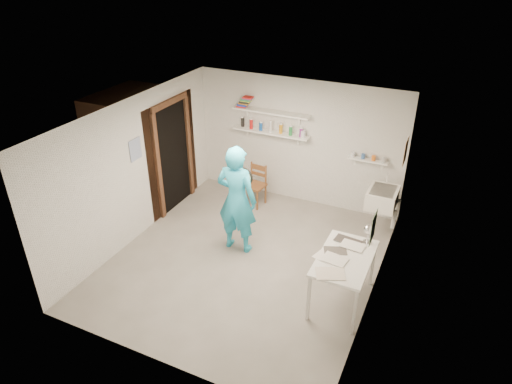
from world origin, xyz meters
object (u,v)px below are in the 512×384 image
at_px(work_table, 342,279).
at_px(wooden_chair, 254,186).
at_px(desk_lamp, 369,230).
at_px(wall_clock, 243,177).
at_px(man, 237,200).
at_px(belfast_sink, 382,198).

bearing_deg(work_table, wooden_chair, 139.19).
bearing_deg(desk_lamp, wooden_chair, 148.66).
height_order(wall_clock, desk_lamp, wall_clock).
bearing_deg(wooden_chair, desk_lamp, -23.96).
distance_m(wall_clock, work_table, 2.22).
bearing_deg(wall_clock, man, -92.45).
distance_m(wooden_chair, work_table, 3.00).
bearing_deg(man, wall_clock, -92.45).
relative_size(belfast_sink, work_table, 0.52).
bearing_deg(work_table, desk_lamp, 67.58).
bearing_deg(desk_lamp, man, 177.63).
xyz_separation_m(work_table, desk_lamp, (0.19, 0.46, 0.60)).
relative_size(man, work_table, 1.59).
xyz_separation_m(man, wooden_chair, (-0.36, 1.41, -0.51)).
xyz_separation_m(belfast_sink, wooden_chair, (-2.38, -0.02, -0.29)).
distance_m(man, wall_clock, 0.38).
distance_m(man, wooden_chair, 1.54).
bearing_deg(wall_clock, belfast_sink, 29.80).
xyz_separation_m(man, work_table, (1.91, -0.55, -0.53)).
bearing_deg(desk_lamp, work_table, -112.42).
relative_size(wooden_chair, work_table, 0.71).
height_order(wooden_chair, work_table, wooden_chair).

